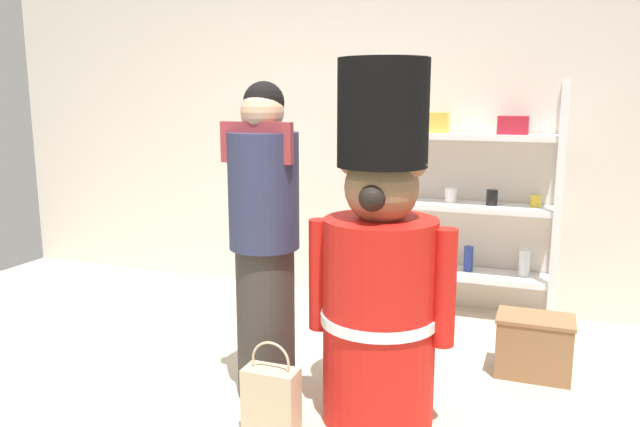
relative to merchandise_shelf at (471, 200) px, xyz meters
The scene contains 7 objects.
ground_plane 2.33m from the merchandise_shelf, 114.51° to the right, with size 6.40×6.40×0.00m, color beige.
back_wall 1.04m from the merchandise_shelf, 166.35° to the left, with size 6.40×0.12×2.60m, color silver.
merchandise_shelf is the anchor object (origin of this frame).
teddy_bear_guard 1.69m from the merchandise_shelf, 97.14° to the right, with size 0.71×0.56×1.72m.
person_shopper 1.83m from the merchandise_shelf, 116.97° to the right, with size 0.37×0.36×1.63m.
shopping_bag 2.18m from the merchandise_shelf, 108.05° to the right, with size 0.26×0.13×0.45m.
display_crate 1.22m from the merchandise_shelf, 61.34° to the right, with size 0.42×0.28×0.35m.
Camera 1 is at (1.42, -2.42, 1.56)m, focal length 34.77 mm.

